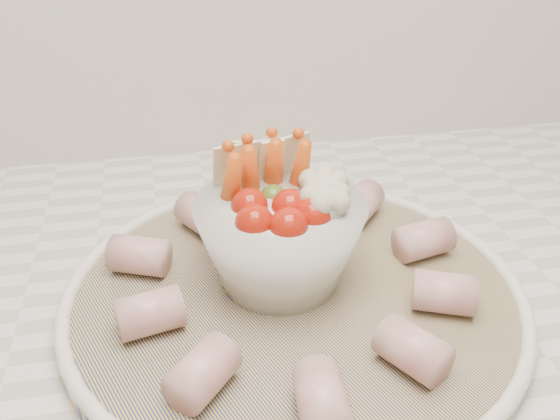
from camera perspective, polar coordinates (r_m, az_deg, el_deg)
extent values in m
cube|color=silver|center=(0.55, -4.77, -9.53)|extent=(2.04, 0.62, 0.04)
cylinder|color=navy|center=(0.52, 1.29, -8.01)|extent=(0.49, 0.49, 0.01)
torus|color=white|center=(0.52, 1.30, -7.36)|extent=(0.38, 0.38, 0.01)
sphere|color=#AB190B|center=(0.47, -2.36, -1.22)|extent=(0.03, 0.03, 0.03)
sphere|color=#AB190B|center=(0.46, 0.79, -1.57)|extent=(0.03, 0.03, 0.03)
sphere|color=#AB190B|center=(0.48, 3.05, -0.53)|extent=(0.03, 0.03, 0.03)
sphere|color=#AB190B|center=(0.49, -2.80, 0.33)|extent=(0.03, 0.03, 0.03)
sphere|color=#AB190B|center=(0.49, 0.92, 0.25)|extent=(0.03, 0.03, 0.03)
sphere|color=#AB190B|center=(0.50, 3.20, 0.75)|extent=(0.03, 0.03, 0.03)
sphere|color=#4C6822|center=(0.51, -0.62, 1.15)|extent=(0.02, 0.02, 0.02)
cone|color=#D14F13|center=(0.51, -2.75, 2.88)|extent=(0.03, 0.04, 0.07)
cone|color=#D14F13|center=(0.52, -0.54, 3.50)|extent=(0.02, 0.04, 0.07)
cone|color=#D14F13|center=(0.52, 1.87, 3.39)|extent=(0.03, 0.04, 0.07)
cone|color=#D14F13|center=(0.50, -4.48, 2.08)|extent=(0.03, 0.04, 0.07)
sphere|color=beige|center=(0.51, 3.96, 1.60)|extent=(0.03, 0.03, 0.03)
sphere|color=beige|center=(0.48, 4.22, 0.22)|extent=(0.03, 0.03, 0.03)
cube|color=beige|center=(0.53, -2.11, 4.04)|extent=(0.05, 0.02, 0.05)
cube|color=beige|center=(0.53, 0.29, 4.35)|extent=(0.05, 0.03, 0.05)
cube|color=beige|center=(0.52, -3.69, 3.73)|extent=(0.05, 0.02, 0.05)
cylinder|color=#B9545C|center=(0.51, 14.81, -7.32)|extent=(0.06, 0.05, 0.03)
cylinder|color=#B9545C|center=(0.57, 12.99, -2.66)|extent=(0.05, 0.04, 0.03)
cylinder|color=#B9545C|center=(0.61, 7.35, 0.57)|extent=(0.06, 0.06, 0.03)
cylinder|color=#B9545C|center=(0.61, -0.13, 0.65)|extent=(0.04, 0.05, 0.03)
cylinder|color=#B9545C|center=(0.59, -7.14, -0.52)|extent=(0.05, 0.06, 0.03)
cylinder|color=#B9545C|center=(0.54, -12.75, -4.07)|extent=(0.06, 0.05, 0.03)
cylinder|color=#B9545C|center=(0.48, -11.81, -9.21)|extent=(0.05, 0.04, 0.03)
cylinder|color=#B9545C|center=(0.43, -7.10, -14.55)|extent=(0.06, 0.06, 0.03)
cylinder|color=#B9545C|center=(0.41, 3.86, -16.94)|extent=(0.04, 0.05, 0.03)
cylinder|color=#B9545C|center=(0.45, 12.05, -12.38)|extent=(0.05, 0.06, 0.03)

